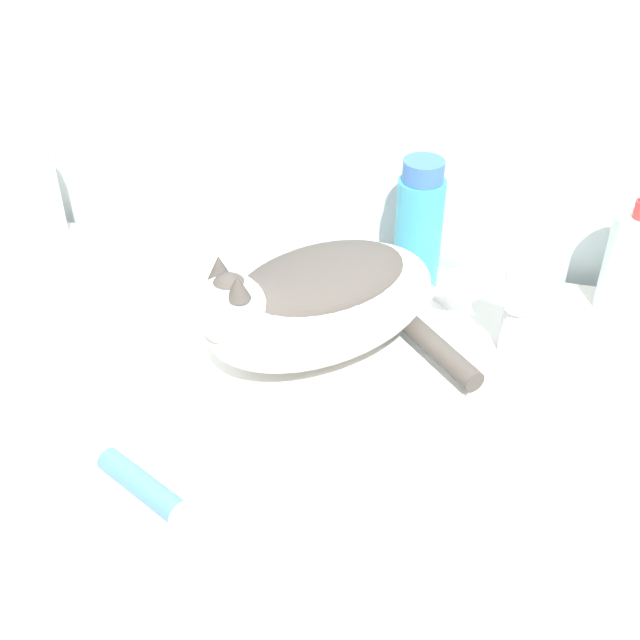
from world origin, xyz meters
name	(u,v)px	position (x,y,z in m)	size (l,w,h in m)	color
wall_back	(343,24)	(0.00, 0.66, 1.20)	(8.00, 0.05, 2.40)	silver
vanity_counter	(291,568)	(0.00, 0.30, 0.42)	(1.06, 0.61, 0.85)	beige
sink_basin	(323,359)	(0.05, 0.31, 0.88)	(0.43, 0.43, 0.05)	silver
cat	(318,301)	(0.05, 0.30, 0.97)	(0.38, 0.34, 0.16)	silver
faucet	(515,306)	(0.29, 0.42, 0.93)	(0.13, 0.08, 0.14)	silver
mouthwash_bottle	(419,227)	(0.14, 0.56, 0.95)	(0.07, 0.07, 0.20)	teal
soap_pump_bottle	(629,263)	(0.44, 0.56, 0.93)	(0.07, 0.07, 0.19)	silver
lotion_bottle_white	(40,188)	(-0.48, 0.56, 0.94)	(0.06, 0.06, 0.18)	white
cream_tube	(149,490)	(-0.09, 0.06, 0.86)	(0.14, 0.09, 0.03)	#4C7FB2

